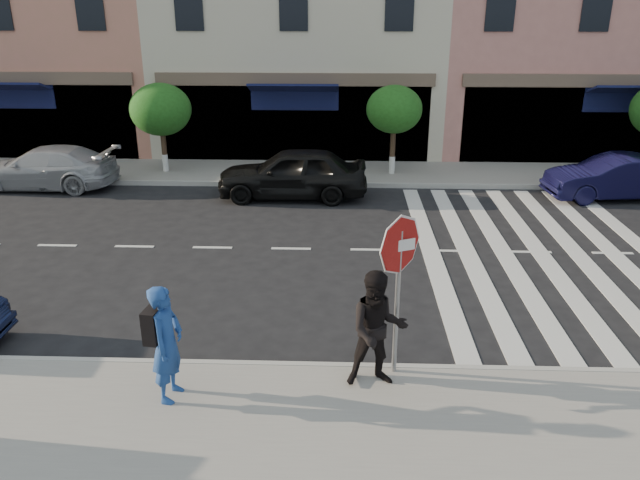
{
  "coord_description": "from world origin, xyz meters",
  "views": [
    {
      "loc": [
        1.26,
        -10.52,
        5.94
      ],
      "look_at": [
        0.84,
        1.06,
        1.4
      ],
      "focal_mm": 35.0,
      "sensor_mm": 36.0,
      "label": 1
    }
  ],
  "objects_px": {
    "car_far_right": "(614,177)",
    "car_far_mid": "(292,173)",
    "photographer": "(167,343)",
    "car_far_left": "(45,168)",
    "stop_sign": "(399,262)",
    "walker": "(378,330)"
  },
  "relations": [
    {
      "from": "car_far_mid",
      "to": "stop_sign",
      "type": "bearing_deg",
      "value": 13.9
    },
    {
      "from": "photographer",
      "to": "car_far_mid",
      "type": "height_order",
      "value": "photographer"
    },
    {
      "from": "car_far_right",
      "to": "car_far_mid",
      "type": "bearing_deg",
      "value": -94.51
    },
    {
      "from": "photographer",
      "to": "car_far_left",
      "type": "bearing_deg",
      "value": 39.9
    },
    {
      "from": "car_far_left",
      "to": "car_far_right",
      "type": "xyz_separation_m",
      "value": [
        18.27,
        -0.53,
        -0.0
      ]
    },
    {
      "from": "photographer",
      "to": "car_far_right",
      "type": "relative_size",
      "value": 0.45
    },
    {
      "from": "photographer",
      "to": "car_far_left",
      "type": "distance_m",
      "value": 13.65
    },
    {
      "from": "walker",
      "to": "car_far_mid",
      "type": "bearing_deg",
      "value": 94.7
    },
    {
      "from": "stop_sign",
      "to": "photographer",
      "type": "height_order",
      "value": "stop_sign"
    },
    {
      "from": "car_far_mid",
      "to": "car_far_right",
      "type": "relative_size",
      "value": 1.13
    },
    {
      "from": "walker",
      "to": "car_far_mid",
      "type": "height_order",
      "value": "walker"
    },
    {
      "from": "photographer",
      "to": "walker",
      "type": "distance_m",
      "value": 3.21
    },
    {
      "from": "stop_sign",
      "to": "car_far_mid",
      "type": "bearing_deg",
      "value": 78.95
    },
    {
      "from": "car_far_left",
      "to": "photographer",
      "type": "bearing_deg",
      "value": 34.24
    },
    {
      "from": "walker",
      "to": "car_far_mid",
      "type": "relative_size",
      "value": 0.42
    },
    {
      "from": "car_far_mid",
      "to": "car_far_left",
      "type": "bearing_deg",
      "value": -95.28
    },
    {
      "from": "stop_sign",
      "to": "car_far_right",
      "type": "relative_size",
      "value": 0.66
    },
    {
      "from": "car_far_right",
      "to": "walker",
      "type": "bearing_deg",
      "value": -42.67
    },
    {
      "from": "walker",
      "to": "car_far_right",
      "type": "xyz_separation_m",
      "value": [
        7.89,
        10.57,
        -0.44
      ]
    },
    {
      "from": "photographer",
      "to": "car_far_left",
      "type": "height_order",
      "value": "photographer"
    },
    {
      "from": "car_far_mid",
      "to": "car_far_right",
      "type": "bearing_deg",
      "value": 91.54
    },
    {
      "from": "photographer",
      "to": "car_far_mid",
      "type": "distance_m",
      "value": 10.86
    }
  ]
}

